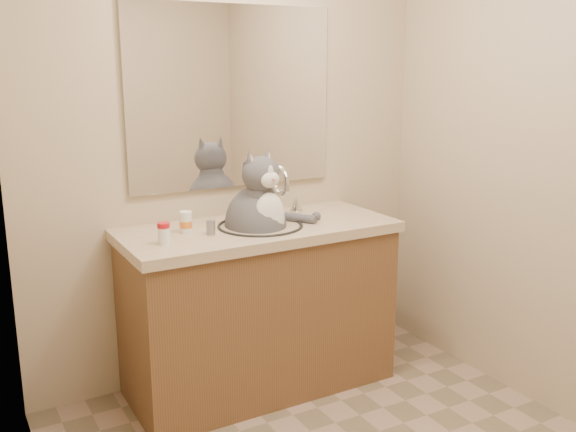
# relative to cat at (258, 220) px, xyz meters

# --- Properties ---
(room) EXTENTS (2.22, 2.52, 2.42)m
(room) POSITION_rel_cat_xyz_m (0.01, -0.95, 0.32)
(room) COLOR gray
(room) RESTS_ON ground
(vanity) EXTENTS (1.34, 0.59, 1.12)m
(vanity) POSITION_rel_cat_xyz_m (0.01, 0.01, -0.44)
(vanity) COLOR brown
(vanity) RESTS_ON ground
(mirror) EXTENTS (1.10, 0.02, 0.90)m
(mirror) POSITION_rel_cat_xyz_m (0.01, 0.28, 0.57)
(mirror) COLOR white
(mirror) RESTS_ON room
(shower_curtain) EXTENTS (0.02, 1.30, 1.93)m
(shower_curtain) POSITION_rel_cat_xyz_m (-1.04, -0.85, 0.15)
(shower_curtain) COLOR #B9B18C
(shower_curtain) RESTS_ON ground
(cat) EXTENTS (0.47, 0.37, 0.59)m
(cat) POSITION_rel_cat_xyz_m (0.00, 0.00, 0.00)
(cat) COLOR #4D4D53
(cat) RESTS_ON vanity
(pill_bottle_redcap) EXTENTS (0.06, 0.06, 0.09)m
(pill_bottle_redcap) POSITION_rel_cat_xyz_m (-0.50, -0.08, 0.02)
(pill_bottle_redcap) COLOR white
(pill_bottle_redcap) RESTS_ON vanity
(pill_bottle_orange) EXTENTS (0.08, 0.08, 0.10)m
(pill_bottle_orange) POSITION_rel_cat_xyz_m (-0.34, 0.05, 0.02)
(pill_bottle_orange) COLOR white
(pill_bottle_orange) RESTS_ON vanity
(grey_canister) EXTENTS (0.05, 0.05, 0.06)m
(grey_canister) POSITION_rel_cat_xyz_m (-0.26, -0.03, 0.00)
(grey_canister) COLOR gray
(grey_canister) RESTS_ON vanity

